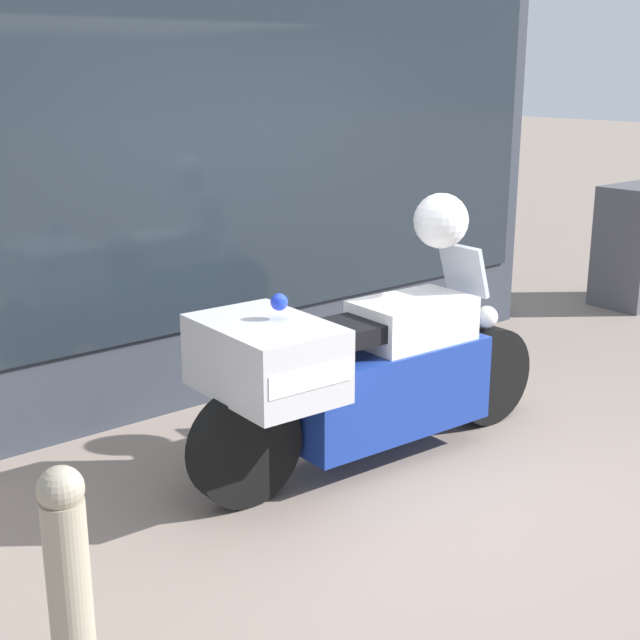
# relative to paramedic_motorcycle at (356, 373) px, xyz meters

# --- Properties ---
(ground_plane) EXTENTS (60.00, 60.00, 0.00)m
(ground_plane) POSITION_rel_paramedic_motorcycle_xyz_m (0.14, -0.42, -0.57)
(ground_plane) COLOR gray
(shop_building) EXTENTS (5.97, 0.55, 4.18)m
(shop_building) POSITION_rel_paramedic_motorcycle_xyz_m (-0.30, 1.57, 1.53)
(shop_building) COLOR #333842
(shop_building) RESTS_ON ground
(window_display) EXTENTS (4.52, 0.30, 2.09)m
(window_display) POSITION_rel_paramedic_motorcycle_xyz_m (0.57, 1.61, -0.07)
(window_display) COLOR slate
(window_display) RESTS_ON ground
(paramedic_motorcycle) EXTENTS (2.46, 0.82, 1.20)m
(paramedic_motorcycle) POSITION_rel_paramedic_motorcycle_xyz_m (0.00, 0.00, 0.00)
(paramedic_motorcycle) COLOR black
(paramedic_motorcycle) RESTS_ON ground
(utility_cabinet) EXTENTS (0.81, 0.54, 1.13)m
(utility_cabinet) POSITION_rel_paramedic_motorcycle_xyz_m (4.51, 0.97, 0.00)
(utility_cabinet) COLOR #4C4C51
(utility_cabinet) RESTS_ON ground
(white_helmet) EXTENTS (0.32, 0.32, 0.32)m
(white_helmet) POSITION_rel_paramedic_motorcycle_xyz_m (0.62, -0.03, 0.79)
(white_helmet) COLOR white
(white_helmet) RESTS_ON paramedic_motorcycle
(street_bollard) EXTENTS (0.16, 0.16, 0.97)m
(street_bollard) POSITION_rel_paramedic_motorcycle_xyz_m (-2.12, -0.92, -0.06)
(street_bollard) COLOR gray
(street_bollard) RESTS_ON ground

